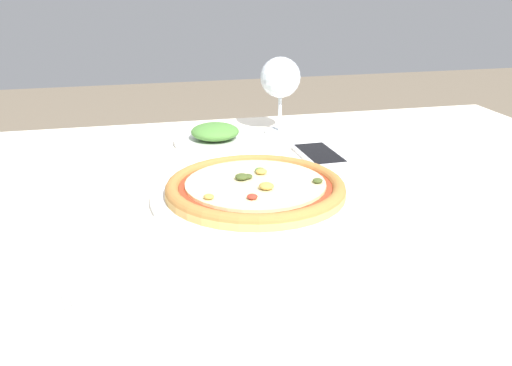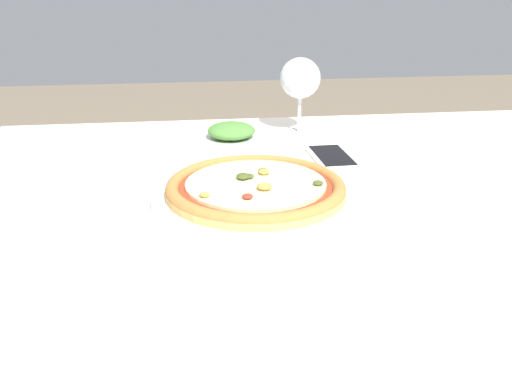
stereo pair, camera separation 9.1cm
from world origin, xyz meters
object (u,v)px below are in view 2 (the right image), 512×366
(wine_glass_far_left, at_px, (300,80))
(cell_phone, at_px, (332,157))
(dining_table, at_px, (316,241))
(side_plate, at_px, (231,135))
(fork, at_px, (40,318))
(pizza_plate, at_px, (256,191))

(wine_glass_far_left, bearing_deg, cell_phone, -82.60)
(dining_table, distance_m, side_plate, 0.36)
(fork, distance_m, cell_phone, 0.66)
(dining_table, height_order, fork, fork)
(pizza_plate, distance_m, wine_glass_far_left, 0.43)
(dining_table, xyz_separation_m, fork, (-0.38, -0.31, 0.08))
(fork, xyz_separation_m, side_plate, (0.26, 0.64, 0.01))
(dining_table, bearing_deg, pizza_plate, -177.84)
(cell_phone, bearing_deg, dining_table, -110.87)
(side_plate, bearing_deg, dining_table, -70.56)
(dining_table, distance_m, cell_phone, 0.21)
(dining_table, bearing_deg, cell_phone, 69.13)
(pizza_plate, height_order, cell_phone, pizza_plate)
(wine_glass_far_left, distance_m, cell_phone, 0.23)
(wine_glass_far_left, bearing_deg, pizza_plate, -110.85)
(dining_table, xyz_separation_m, side_plate, (-0.12, 0.33, 0.10))
(pizza_plate, distance_m, cell_phone, 0.26)
(wine_glass_far_left, xyz_separation_m, side_plate, (-0.16, -0.06, -0.11))
(side_plate, bearing_deg, pizza_plate, -88.02)
(dining_table, bearing_deg, side_plate, 109.44)
(cell_phone, xyz_separation_m, side_plate, (-0.19, 0.14, 0.01))
(dining_table, height_order, pizza_plate, pizza_plate)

